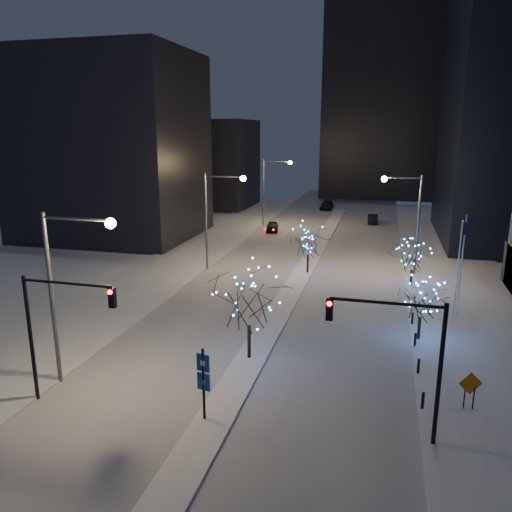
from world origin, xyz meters
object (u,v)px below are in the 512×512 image
(traffic_signal_east, at_px, (405,348))
(car_far, at_px, (327,205))
(car_near, at_px, (272,227))
(holiday_tree_median_far, at_px, (308,241))
(construction_sign, at_px, (470,387))
(street_lamp_w_near, at_px, (66,276))
(wayfinding_sign, at_px, (203,377))
(street_lamp_w_far, at_px, (270,183))
(holiday_tree_median_near, at_px, (249,299))
(car_mid, at_px, (373,219))
(holiday_tree_plaza_near, at_px, (421,301))
(street_lamp_w_mid, at_px, (216,208))
(traffic_signal_west, at_px, (54,320))
(street_lamp_east, at_px, (409,211))
(holiday_tree_plaza_far, at_px, (413,256))

(traffic_signal_east, xyz_separation_m, car_far, (-11.46, 69.59, -3.99))
(traffic_signal_east, xyz_separation_m, car_near, (-16.61, 46.97, -4.05))
(holiday_tree_median_far, xyz_separation_m, construction_sign, (12.00, -23.30, -2.06))
(street_lamp_w_near, bearing_deg, wayfinding_sign, -11.54)
(traffic_signal_east, relative_size, holiday_tree_median_far, 1.38)
(street_lamp_w_far, bearing_deg, holiday_tree_median_near, -78.78)
(car_mid, relative_size, holiday_tree_plaza_near, 1.02)
(street_lamp_w_mid, height_order, holiday_tree_median_near, street_lamp_w_mid)
(street_lamp_w_far, bearing_deg, holiday_tree_median_far, -68.64)
(traffic_signal_east, height_order, holiday_tree_median_far, traffic_signal_east)
(traffic_signal_west, relative_size, wayfinding_sign, 1.78)
(traffic_signal_east, relative_size, holiday_tree_plaza_near, 1.65)
(street_lamp_w_near, relative_size, holiday_tree_median_far, 1.97)
(street_lamp_w_near, bearing_deg, car_mid, 75.14)
(street_lamp_w_far, bearing_deg, car_near, -72.60)
(traffic_signal_east, bearing_deg, car_far, 99.35)
(car_near, distance_m, construction_sign, 47.86)
(street_lamp_east, height_order, traffic_signal_east, street_lamp_east)
(street_lamp_w_far, xyz_separation_m, holiday_tree_plaza_far, (19.44, -25.88, -3.62))
(traffic_signal_west, relative_size, car_mid, 1.61)
(street_lamp_w_near, xyz_separation_m, holiday_tree_median_near, (8.82, 5.53, -2.42))
(car_far, relative_size, holiday_tree_median_near, 0.85)
(holiday_tree_median_near, relative_size, construction_sign, 3.04)
(street_lamp_w_mid, xyz_separation_m, holiday_tree_plaza_far, (19.44, -0.88, -3.62))
(holiday_tree_median_near, bearing_deg, traffic_signal_east, -35.82)
(car_far, distance_m, wayfinding_sign, 70.36)
(street_lamp_w_mid, height_order, car_near, street_lamp_w_mid)
(street_lamp_w_mid, distance_m, street_lamp_w_far, 25.00)
(holiday_tree_plaza_near, distance_m, construction_sign, 9.09)
(holiday_tree_median_near, bearing_deg, holiday_tree_plaza_far, 60.26)
(street_lamp_w_mid, xyz_separation_m, construction_sign, (21.44, -22.43, -5.10))
(street_lamp_w_far, xyz_separation_m, car_near, (1.26, -4.03, -5.79))
(street_lamp_w_near, relative_size, construction_sign, 4.83)
(holiday_tree_median_near, xyz_separation_m, holiday_tree_median_far, (0.62, 20.33, -0.63))
(street_lamp_w_near, bearing_deg, street_lamp_east, 55.81)
(street_lamp_w_far, height_order, holiday_tree_median_near, street_lamp_w_far)
(street_lamp_w_near, distance_m, traffic_signal_west, 2.70)
(street_lamp_east, distance_m, car_far, 42.87)
(car_far, bearing_deg, traffic_signal_east, -80.47)
(street_lamp_w_far, xyz_separation_m, car_far, (6.42, 18.58, -5.73))
(traffic_signal_west, height_order, car_far, traffic_signal_west)
(car_mid, relative_size, car_far, 0.82)
(holiday_tree_plaza_near, height_order, holiday_tree_plaza_far, holiday_tree_plaza_far)
(traffic_signal_east, height_order, holiday_tree_median_near, traffic_signal_east)
(street_lamp_w_far, distance_m, traffic_signal_west, 52.04)
(holiday_tree_median_near, relative_size, wayfinding_sign, 1.60)
(holiday_tree_median_near, bearing_deg, wayfinding_sign, -92.74)
(street_lamp_w_near, xyz_separation_m, street_lamp_east, (19.02, 28.00, -0.05))
(wayfinding_sign, distance_m, construction_sign, 13.70)
(holiday_tree_plaza_near, bearing_deg, street_lamp_east, 91.43)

